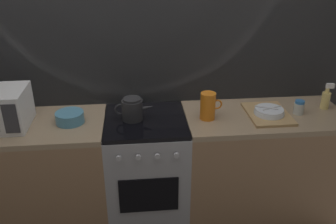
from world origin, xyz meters
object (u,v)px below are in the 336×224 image
stove_unit (147,171)px  spice_jar (299,107)px  kettle (132,109)px  pitcher (208,106)px  spray_bottle (326,99)px  dish_pile (268,113)px  mixing_bowl (70,118)px

stove_unit → spice_jar: bearing=-0.8°
kettle → stove_unit: bearing=-5.5°
stove_unit → pitcher: (0.45, -0.03, 0.55)m
spray_bottle → pitcher: bearing=-174.7°
stove_unit → spice_jar: (1.14, -0.02, 0.50)m
stove_unit → dish_pile: 1.03m
mixing_bowl → pitcher: size_ratio=1.00×
kettle → dish_pile: size_ratio=0.71×
spice_jar → pitcher: bearing=-178.7°
dish_pile → stove_unit: bearing=178.3°
spray_bottle → stove_unit: bearing=-177.7°
spice_jar → kettle: bearing=178.9°
stove_unit → spray_bottle: 1.48m
stove_unit → mixing_bowl: mixing_bowl is taller
stove_unit → mixing_bowl: 0.73m
mixing_bowl → dish_pile: bearing=-1.0°
pitcher → spray_bottle: (0.93, 0.09, -0.02)m
stove_unit → spice_jar: spice_jar is taller
pitcher → spray_bottle: bearing=5.3°
spice_jar → spray_bottle: 0.25m
stove_unit → spice_jar: size_ratio=8.57×
kettle → dish_pile: (1.00, -0.04, -0.06)m
spice_jar → spray_bottle: spray_bottle is taller
dish_pile → spice_jar: size_ratio=3.81×
pitcher → spice_jar: bearing=1.3°
kettle → spice_jar: bearing=-1.1°
mixing_bowl → spice_jar: 1.68m
pitcher → spice_jar: 0.70m
mixing_bowl → dish_pile: size_ratio=0.50×
mixing_bowl → spray_bottle: bearing=1.7°
kettle → mixing_bowl: (-0.44, -0.01, -0.04)m
stove_unit → pitcher: pitcher is taller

